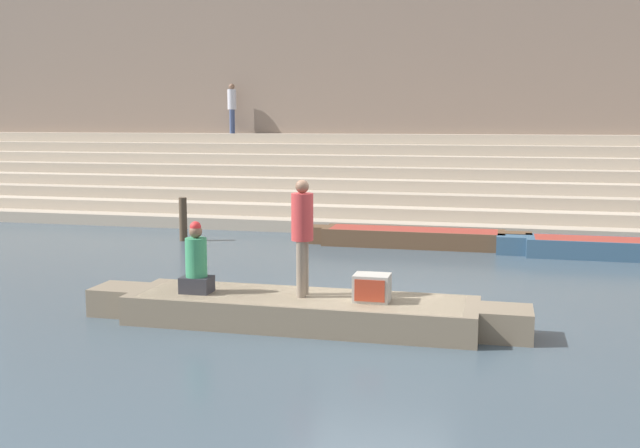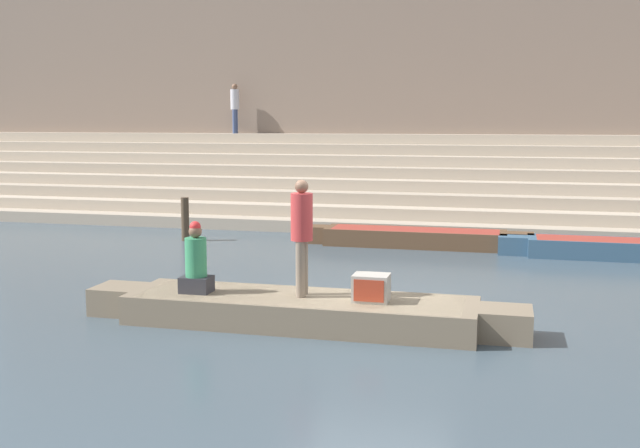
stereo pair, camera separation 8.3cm
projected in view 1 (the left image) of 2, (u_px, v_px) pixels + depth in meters
The scene contains 11 objects.
ground_plane at pixel (371, 313), 11.54m from camera, with size 120.00×120.00×0.00m, color #3D4C56.
ghat_steps at pixel (436, 190), 22.31m from camera, with size 36.00×5.60×2.50m.
back_wall at pixel (445, 77), 24.32m from camera, with size 34.20×1.28×8.71m.
rowboat_main at pixel (301, 310), 10.87m from camera, with size 6.52×1.45×0.42m.
person_standing at pixel (302, 229), 10.75m from camera, with size 0.32×0.32×1.70m.
person_rowing at pixel (196, 264), 11.04m from camera, with size 0.45×0.35×1.07m.
tv_set at pixel (372, 288), 10.54m from camera, with size 0.50×0.40×0.39m.
moored_boat_shore at pixel (635, 249), 16.03m from camera, with size 5.80×1.00×0.41m.
moored_boat_distant at pixel (413, 237), 17.62m from camera, with size 5.41×1.00×0.41m.
mooring_post at pixel (183, 219), 18.38m from camera, with size 0.19×0.19×1.07m, color #473828.
person_on_steps at pixel (232, 104), 25.16m from camera, with size 0.29×0.29×1.66m.
Camera 1 is at (1.87, -11.10, 2.97)m, focal length 42.00 mm.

